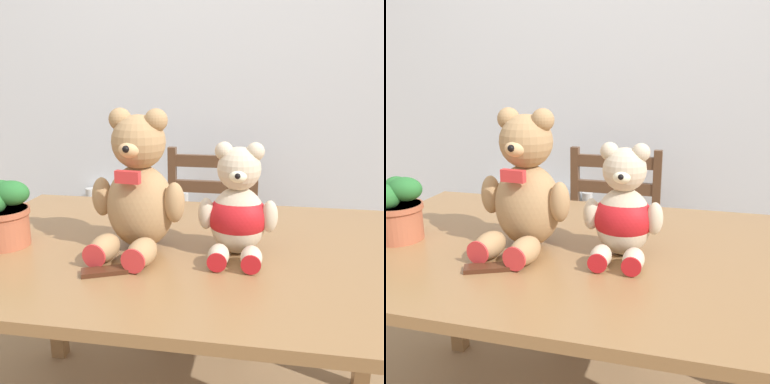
% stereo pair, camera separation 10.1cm
% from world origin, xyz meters
% --- Properties ---
extents(wall_back, '(8.00, 0.04, 2.60)m').
position_xyz_m(wall_back, '(0.00, 1.67, 1.30)').
color(wall_back, silver).
rests_on(wall_back, ground_plane).
extents(radiator, '(0.62, 0.10, 0.61)m').
position_xyz_m(radiator, '(-0.49, 1.60, 0.27)').
color(radiator, beige).
rests_on(radiator, ground_plane).
extents(dining_table, '(1.41, 0.94, 0.75)m').
position_xyz_m(dining_table, '(0.00, 0.47, 0.66)').
color(dining_table, olive).
rests_on(dining_table, ground_plane).
extents(wooden_chair_behind, '(0.46, 0.40, 0.90)m').
position_xyz_m(wooden_chair_behind, '(-0.02, 1.26, 0.46)').
color(wooden_chair_behind, brown).
rests_on(wooden_chair_behind, ground_plane).
extents(teddy_bear_left, '(0.28, 0.29, 0.40)m').
position_xyz_m(teddy_bear_left, '(-0.12, 0.43, 0.92)').
color(teddy_bear_left, tan).
rests_on(teddy_bear_left, dining_table).
extents(teddy_bear_right, '(0.22, 0.22, 0.32)m').
position_xyz_m(teddy_bear_right, '(0.17, 0.44, 0.88)').
color(teddy_bear_right, beige).
rests_on(teddy_bear_right, dining_table).
extents(potted_plant, '(0.16, 0.15, 0.20)m').
position_xyz_m(potted_plant, '(-0.52, 0.38, 0.85)').
color(potted_plant, '#B25B3D').
rests_on(potted_plant, dining_table).
extents(chocolate_bar, '(0.14, 0.09, 0.01)m').
position_xyz_m(chocolate_bar, '(-0.15, 0.25, 0.76)').
color(chocolate_bar, '#472314').
rests_on(chocolate_bar, dining_table).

